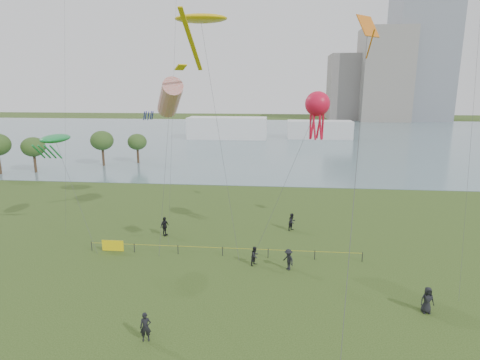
{
  "coord_description": "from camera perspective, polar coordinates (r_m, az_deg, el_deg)",
  "views": [
    {
      "loc": [
        2.76,
        -17.85,
        14.58
      ],
      "look_at": [
        0.0,
        10.0,
        8.0
      ],
      "focal_mm": 30.0,
      "sensor_mm": 36.0,
      "label": 1
    }
  ],
  "objects": [
    {
      "name": "lake",
      "position": [
        118.78,
        4.31,
        6.15
      ],
      "size": [
        400.0,
        120.0,
        0.08
      ],
      "primitive_type": "cube",
      "color": "slate",
      "rests_on": "ground_plane"
    },
    {
      "name": "building_mid",
      "position": [
        185.03,
        19.76,
        13.84
      ],
      "size": [
        20.0,
        20.0,
        38.0
      ],
      "primitive_type": "cube",
      "color": "gray",
      "rests_on": "ground_plane"
    },
    {
      "name": "building_low",
      "position": [
        188.14,
        14.97,
        12.61
      ],
      "size": [
        16.0,
        18.0,
        28.0
      ],
      "primitive_type": "cube",
      "color": "slate",
      "rests_on": "ground_plane"
    },
    {
      "name": "pavilion_left",
      "position": [
        114.4,
        -1.8,
        7.41
      ],
      "size": [
        22.0,
        8.0,
        6.0
      ],
      "primitive_type": "cube",
      "color": "white",
      "rests_on": "ground_plane"
    },
    {
      "name": "pavilion_right",
      "position": [
        117.02,
        11.22,
        7.05
      ],
      "size": [
        18.0,
        7.0,
        5.0
      ],
      "primitive_type": "cube",
      "color": "silver",
      "rests_on": "ground_plane"
    },
    {
      "name": "trees",
      "position": [
        77.84,
        -23.98,
        4.76
      ],
      "size": [
        23.88,
        16.0,
        6.9
      ],
      "color": "#39281A",
      "rests_on": "ground_plane"
    },
    {
      "name": "fence",
      "position": [
        37.03,
        -12.04,
        -9.33
      ],
      "size": [
        24.07,
        0.07,
        1.05
      ],
      "color": "black",
      "rests_on": "ground_plane"
    },
    {
      "name": "spectator_a",
      "position": [
        33.92,
        2.13,
        -10.73
      ],
      "size": [
        0.95,
        1.0,
        1.62
      ],
      "primitive_type": "imported",
      "rotation": [
        0.0,
        0.0,
        0.97
      ],
      "color": "black",
      "rests_on": "ground_plane"
    },
    {
      "name": "spectator_b",
      "position": [
        33.3,
        6.89,
        -11.16
      ],
      "size": [
        1.21,
        1.31,
        1.77
      ],
      "primitive_type": "imported",
      "rotation": [
        0.0,
        0.0,
        -0.93
      ],
      "color": "black",
      "rests_on": "ground_plane"
    },
    {
      "name": "spectator_c",
      "position": [
        40.8,
        -10.68,
        -6.49
      ],
      "size": [
        0.89,
        1.23,
        1.95
      ],
      "primitive_type": "imported",
      "rotation": [
        0.0,
        0.0,
        1.16
      ],
      "color": "black",
      "rests_on": "ground_plane"
    },
    {
      "name": "spectator_d",
      "position": [
        30.04,
        25.08,
        -15.21
      ],
      "size": [
        0.92,
        0.64,
        1.79
      ],
      "primitive_type": "imported",
      "rotation": [
        0.0,
        0.0,
        0.08
      ],
      "color": "black",
      "rests_on": "ground_plane"
    },
    {
      "name": "spectator_f",
      "position": [
        25.47,
        -13.29,
        -19.68
      ],
      "size": [
        0.73,
        0.56,
        1.77
      ],
      "primitive_type": "imported",
      "rotation": [
        0.0,
        0.0,
        0.24
      ],
      "color": "black",
      "rests_on": "ground_plane"
    },
    {
      "name": "spectator_g",
      "position": [
        41.9,
        7.42,
        -5.93
      ],
      "size": [
        1.1,
        1.12,
        1.82
      ],
      "primitive_type": "imported",
      "rotation": [
        0.0,
        0.0,
        0.87
      ],
      "color": "black",
      "rests_on": "ground_plane"
    },
    {
      "name": "kite_stingray",
      "position": [
        38.15,
        -5.62,
        21.78
      ],
      "size": [
        6.34,
        9.95,
        20.76
      ],
      "rotation": [
        0.0,
        0.0,
        -0.17
      ],
      "color": "#3F3F42"
    },
    {
      "name": "kite_windsock",
      "position": [
        39.49,
        -9.96,
        11.42
      ],
      "size": [
        4.33,
        8.83,
        15.45
      ],
      "rotation": [
        0.0,
        0.0,
        -0.3
      ],
      "color": "#3F3F42"
    },
    {
      "name": "kite_creature",
      "position": [
        41.62,
        -24.8,
        5.32
      ],
      "size": [
        6.17,
        5.83,
        10.15
      ],
      "rotation": [
        0.0,
        0.0,
        -0.1
      ],
      "color": "#3F3F42"
    },
    {
      "name": "kite_octopus",
      "position": [
        33.8,
        10.96,
        10.43
      ],
      "size": [
        6.18,
        2.94,
        14.19
      ],
      "rotation": [
        0.0,
        0.0,
        0.36
      ],
      "color": "#3F3F42"
    },
    {
      "name": "kite_delta",
      "position": [
        23.0,
        17.59,
        17.7
      ],
      "size": [
        2.8,
        10.16,
        18.25
      ],
      "rotation": [
        0.0,
        0.0,
        -0.31
      ],
      "color": "#3F3F42"
    }
  ]
}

